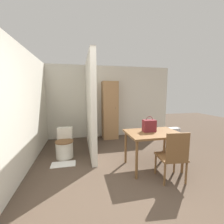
{
  "coord_description": "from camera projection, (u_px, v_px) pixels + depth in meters",
  "views": [
    {
      "loc": [
        -0.9,
        -1.74,
        1.6
      ],
      "look_at": [
        -0.14,
        1.68,
        1.13
      ],
      "focal_mm": 24.0,
      "sensor_mm": 36.0,
      "label": 1
    }
  ],
  "objects": [
    {
      "name": "space_heater",
      "position": [
        173.0,
        138.0,
        4.26
      ],
      "size": [
        0.33,
        0.18,
        0.59
      ],
      "color": "#BCBCC1",
      "rests_on": "ground_plane"
    },
    {
      "name": "ground_plane",
      "position": [
        148.0,
        207.0,
        2.09
      ],
      "size": [
        16.0,
        16.0,
        0.0
      ],
      "primitive_type": "plane",
      "color": "#4C3D30"
    },
    {
      "name": "wall_back",
      "position": [
        104.0,
        102.0,
        5.37
      ],
      "size": [
        4.89,
        0.12,
        2.5
      ],
      "color": "beige",
      "rests_on": "ground_plane"
    },
    {
      "name": "wooden_chair",
      "position": [
        173.0,
        155.0,
        2.65
      ],
      "size": [
        0.49,
        0.49,
        0.93
      ],
      "rotation": [
        0.0,
        0.0,
        -0.1
      ],
      "color": "brown",
      "rests_on": "ground_plane"
    },
    {
      "name": "handbag",
      "position": [
        149.0,
        126.0,
        3.14
      ],
      "size": [
        0.26,
        0.16,
        0.33
      ],
      "color": "maroon",
      "rests_on": "dining_table"
    },
    {
      "name": "toilet",
      "position": [
        65.0,
        145.0,
        3.72
      ],
      "size": [
        0.44,
        0.58,
        0.69
      ],
      "color": "silver",
      "rests_on": "ground_plane"
    },
    {
      "name": "wall_left",
      "position": [
        26.0,
        109.0,
        3.19
      ],
      "size": [
        0.12,
        4.5,
        2.5
      ],
      "color": "beige",
      "rests_on": "ground_plane"
    },
    {
      "name": "partition_wall",
      "position": [
        90.0,
        105.0,
        4.11
      ],
      "size": [
        0.12,
        2.22,
        2.5
      ],
      "color": "beige",
      "rests_on": "ground_plane"
    },
    {
      "name": "bath_mat",
      "position": [
        63.0,
        164.0,
        3.33
      ],
      "size": [
        0.53,
        0.29,
        0.01
      ],
      "color": "silver",
      "rests_on": "ground_plane"
    },
    {
      "name": "dining_table",
      "position": [
        153.0,
        136.0,
        3.12
      ],
      "size": [
        1.09,
        0.78,
        0.77
      ],
      "color": "brown",
      "rests_on": "ground_plane"
    },
    {
      "name": "wooden_cabinet",
      "position": [
        110.0,
        110.0,
        5.14
      ],
      "size": [
        0.51,
        0.49,
        1.95
      ],
      "color": "#997047",
      "rests_on": "ground_plane"
    }
  ]
}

